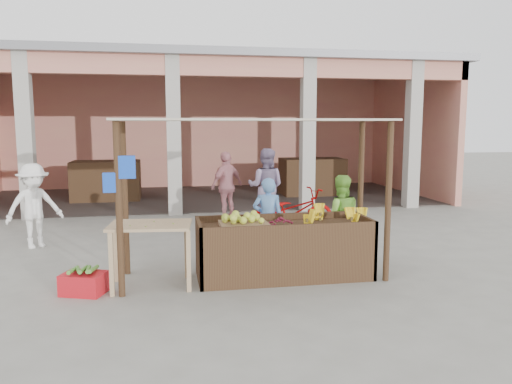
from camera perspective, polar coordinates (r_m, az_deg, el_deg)
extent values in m
plane|color=slate|center=(7.62, -0.54, -9.86)|extent=(60.00, 60.00, 0.00)
cube|color=tan|center=(18.60, -6.62, 6.77)|extent=(14.00, 0.20, 4.00)
cube|color=tan|center=(17.65, 17.18, 6.43)|extent=(0.20, 6.00, 4.00)
cube|color=tan|center=(12.94, -4.99, 14.14)|extent=(14.00, 0.30, 0.50)
cube|color=gray|center=(15.80, -6.02, 14.24)|extent=(14.40, 6.40, 0.20)
cube|color=#A8A39A|center=(13.22, -24.81, 5.72)|extent=(0.35, 0.35, 4.00)
cube|color=#A8A39A|center=(12.81, -9.38, 6.29)|extent=(0.35, 0.35, 4.00)
cube|color=#A8A39A|center=(13.34, 5.92, 6.41)|extent=(0.35, 0.35, 4.00)
cube|color=#A8A39A|center=(14.47, 17.46, 6.20)|extent=(0.35, 0.35, 4.00)
cube|color=#45301B|center=(15.84, -16.72, 1.25)|extent=(2.00, 1.20, 1.20)
cube|color=#45301B|center=(16.44, 6.41, 1.76)|extent=(2.00, 1.20, 1.20)
cube|color=#45301B|center=(7.61, 3.19, -6.77)|extent=(2.60, 0.95, 0.80)
cylinder|color=#45301B|center=(6.83, -15.38, -2.06)|extent=(0.09, 0.09, 2.35)
cylinder|color=#45301B|center=(7.51, 14.88, -1.17)|extent=(0.09, 0.09, 2.35)
cylinder|color=#45301B|center=(7.86, -14.74, -0.77)|extent=(0.09, 0.09, 2.35)
cylinder|color=#45301B|center=(8.46, 11.86, -0.09)|extent=(0.09, 0.09, 2.35)
cube|color=#BDB29C|center=(7.35, -0.29, 8.26)|extent=(4.00, 1.35, 0.03)
cube|color=blue|center=(6.74, -14.54, 2.78)|extent=(0.22, 0.08, 0.30)
cube|color=blue|center=(6.78, -16.34, 1.04)|extent=(0.18, 0.07, 0.26)
cube|color=#8E6A49|center=(7.39, -1.36, -3.77)|extent=(0.71, 0.62, 0.06)
ellipsoid|color=#D8D53F|center=(7.37, -1.36, -3.04)|extent=(0.61, 0.53, 0.13)
ellipsoid|color=maroon|center=(7.44, 2.84, -3.37)|extent=(0.45, 0.37, 0.14)
cube|color=tan|center=(7.20, -12.01, -3.72)|extent=(1.21, 0.87, 0.04)
cube|color=tan|center=(7.02, -16.21, -7.99)|extent=(0.06, 0.06, 0.87)
cube|color=tan|center=(6.99, -7.71, -7.82)|extent=(0.06, 0.06, 0.87)
cube|color=tan|center=(7.65, -15.73, -6.67)|extent=(0.06, 0.06, 0.87)
cube|color=tan|center=(7.62, -7.95, -6.51)|extent=(0.06, 0.06, 0.87)
cube|color=red|center=(7.32, -19.07, -9.84)|extent=(0.66, 0.57, 0.29)
ellipsoid|color=maroon|center=(12.90, 6.16, -1.31)|extent=(0.41, 0.41, 0.56)
ellipsoid|color=maroon|center=(13.04, 7.48, -1.24)|extent=(0.41, 0.41, 0.56)
imported|color=#5D90D0|center=(8.43, 1.37, -2.82)|extent=(0.66, 0.56, 1.52)
imported|color=#89D647|center=(8.62, 9.58, -2.63)|extent=(0.81, 0.56, 1.54)
imported|color=#9A0504|center=(10.34, 4.21, -2.24)|extent=(1.07, 2.07, 1.03)
imported|color=white|center=(10.19, -24.04, -1.11)|extent=(1.23, 1.00, 1.71)
imported|color=#CC7F85|center=(12.11, -3.36, 1.01)|extent=(1.16, 1.06, 1.77)
imported|color=gray|center=(11.49, 1.13, 1.04)|extent=(1.07, 0.85, 1.92)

